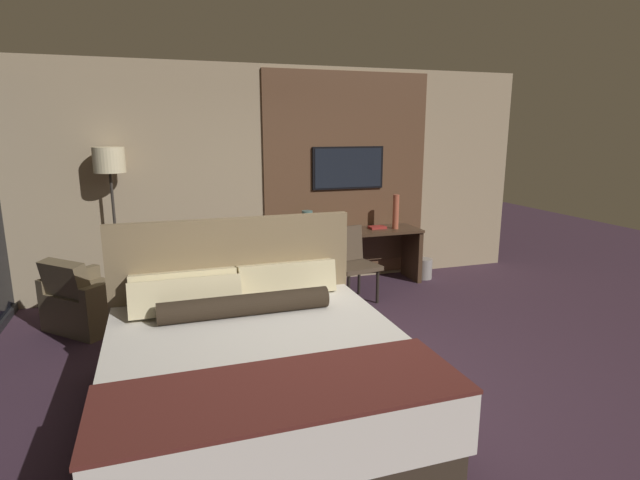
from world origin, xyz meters
TOP-DOWN VIEW (x-y plane):
  - ground_plane at (0.00, 0.00)m, footprint 16.00×16.00m
  - wall_back_tv_panel at (0.14, 2.59)m, footprint 7.20×0.09m
  - bed at (-0.76, -0.39)m, footprint 2.09×2.19m
  - desk at (1.07, 2.30)m, footprint 1.76×0.55m
  - tv at (1.07, 2.52)m, footprint 0.99×0.04m
  - desk_chair at (0.79, 1.72)m, footprint 0.60×0.59m
  - armchair_by_window at (-2.09, 1.75)m, footprint 1.01×1.01m
  - floor_lamp at (-1.83, 2.34)m, footprint 0.34×0.34m
  - vase_tall at (1.63, 2.21)m, footprint 0.08×0.08m
  - vase_short at (0.43, 2.27)m, footprint 0.14×0.14m
  - book at (1.41, 2.30)m, footprint 0.22×0.15m
  - waste_bin at (2.09, 2.20)m, footprint 0.22×0.22m

SIDE VIEW (x-z plane):
  - ground_plane at x=0.00m, z-range 0.00..0.00m
  - waste_bin at x=2.09m, z-range 0.00..0.28m
  - armchair_by_window at x=-2.09m, z-range -0.12..0.65m
  - bed at x=-0.76m, z-range -0.28..0.99m
  - desk at x=1.07m, z-range 0.13..0.86m
  - desk_chair at x=0.79m, z-range 0.08..0.96m
  - book at x=1.41m, z-range 0.73..0.76m
  - vase_short at x=0.43m, z-range 0.73..1.02m
  - vase_tall at x=1.63m, z-range 0.73..1.18m
  - wall_back_tv_panel at x=0.14m, z-range 0.00..2.80m
  - tv at x=1.07m, z-range 1.25..1.80m
  - floor_lamp at x=-1.83m, z-range 0.63..2.46m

